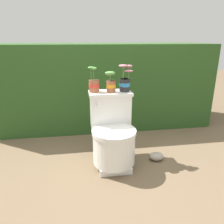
% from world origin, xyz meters
% --- Properties ---
extents(ground_plane, '(12.00, 12.00, 0.00)m').
position_xyz_m(ground_plane, '(0.00, 0.00, 0.00)').
color(ground_plane, brown).
extents(hedge_backdrop, '(2.86, 0.89, 1.11)m').
position_xyz_m(hedge_backdrop, '(0.00, 1.21, 0.56)').
color(hedge_backdrop, '#284C1E').
rests_on(hedge_backdrop, ground).
extents(toilet, '(0.41, 0.56, 0.69)m').
position_xyz_m(toilet, '(-0.05, 0.06, 0.31)').
color(toilet, white).
rests_on(toilet, ground).
extents(potted_plant_left, '(0.10, 0.10, 0.24)m').
position_xyz_m(potted_plant_left, '(-0.20, 0.23, 0.76)').
color(potted_plant_left, '#9E5638').
rests_on(potted_plant_left, toilet).
extents(potted_plant_midleft, '(0.11, 0.11, 0.20)m').
position_xyz_m(potted_plant_midleft, '(-0.04, 0.20, 0.78)').
color(potted_plant_midleft, '#9E5638').
rests_on(potted_plant_midleft, toilet).
extents(potted_plant_middle, '(0.14, 0.11, 0.26)m').
position_xyz_m(potted_plant_middle, '(0.10, 0.22, 0.78)').
color(potted_plant_middle, '#262628').
rests_on(potted_plant_middle, toilet).
extents(garden_stone, '(0.14, 0.12, 0.08)m').
position_xyz_m(garden_stone, '(0.40, 0.04, 0.04)').
color(garden_stone, '#9E9384').
rests_on(garden_stone, ground).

